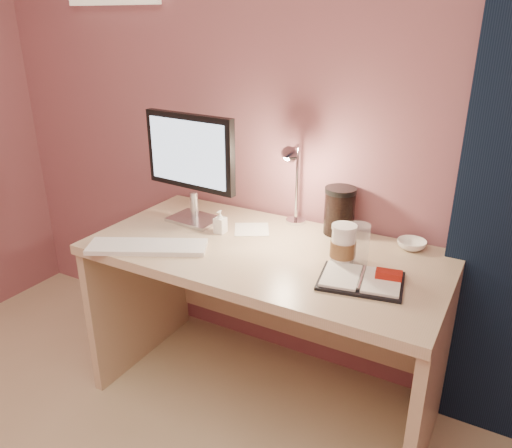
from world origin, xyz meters
The scene contains 12 objects.
desk centered at (0.00, 1.45, 0.50)m, with size 1.40×0.70×0.73m.
monitor centered at (-0.41, 1.48, 1.02)m, with size 0.45×0.18×0.48m.
keyboard centered at (-0.40, 1.15, 0.74)m, with size 0.46×0.14×0.02m, color white.
planner centered at (0.42, 1.30, 0.74)m, with size 0.32×0.26×0.04m.
paper_b centered at (0.46, 1.31, 0.73)m, with size 0.15×0.15×0.00m, color white.
paper_c centered at (-0.14, 1.52, 0.73)m, with size 0.14×0.14×0.00m, color white.
coffee_cup centered at (0.30, 1.41, 0.80)m, with size 0.09×0.09×0.15m.
clear_cup centered at (0.35, 1.44, 0.80)m, with size 0.09×0.09×0.15m, color white.
bowl centered at (0.50, 1.66, 0.75)m, with size 0.11×0.11×0.04m, color white.
lotion_bottle centered at (-0.24, 1.43, 0.78)m, with size 0.04×0.05×0.10m, color white.
dark_jar centered at (0.19, 1.67, 0.82)m, with size 0.13×0.13×0.18m, color black.
desk_lamp centered at (-0.03, 1.59, 0.96)m, with size 0.10×0.23×0.37m.
Camera 1 is at (0.83, -0.19, 1.56)m, focal length 35.00 mm.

